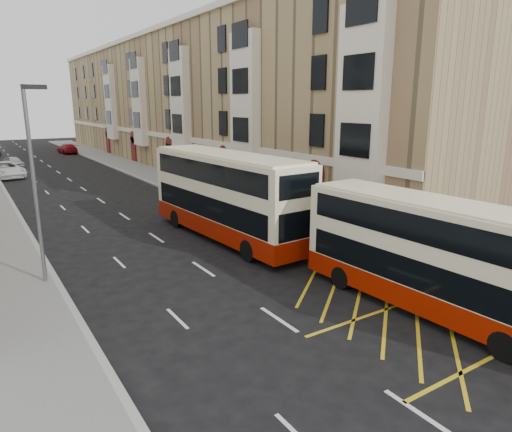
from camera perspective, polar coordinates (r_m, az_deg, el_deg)
ground at (r=13.95m, az=12.98°, el=-18.73°), size 200.00×200.00×0.00m
pavement_right at (r=42.14m, az=-8.92°, el=3.71°), size 4.00×120.00×0.15m
kerb_right at (r=41.39m, az=-11.46°, el=3.41°), size 0.25×120.00×0.15m
kerb_left at (r=38.80m, az=-28.15°, el=1.33°), size 0.25×120.00×0.15m
road_markings at (r=54.21m, az=-23.30°, el=4.93°), size 10.00×110.00×0.01m
terrace_right at (r=58.33m, az=-9.19°, el=13.86°), size 10.75×79.00×15.25m
guard_railing at (r=21.33m, az=13.92°, el=-4.47°), size 0.06×6.56×1.01m
street_lamp_near at (r=20.32m, az=-25.94°, el=4.60°), size 0.93×0.18×8.00m
double_decker_front at (r=17.53m, az=21.15°, el=-4.72°), size 2.84×10.52×4.16m
double_decker_rear at (r=25.26m, az=-3.68°, el=2.51°), size 3.46×12.20×4.81m
pedestrian_mid at (r=22.35m, az=20.44°, el=-3.85°), size 0.98×0.91×1.61m
pedestrian_far at (r=21.86m, az=17.26°, el=-4.04°), size 0.94×0.43×1.57m
white_van at (r=53.27m, az=-28.85°, el=5.09°), size 3.77×6.31×1.64m
car_silver at (r=61.22m, az=-28.03°, el=5.96°), size 2.29×4.07×1.31m
car_red at (r=75.41m, az=-22.50°, el=7.79°), size 2.36×5.11×1.45m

